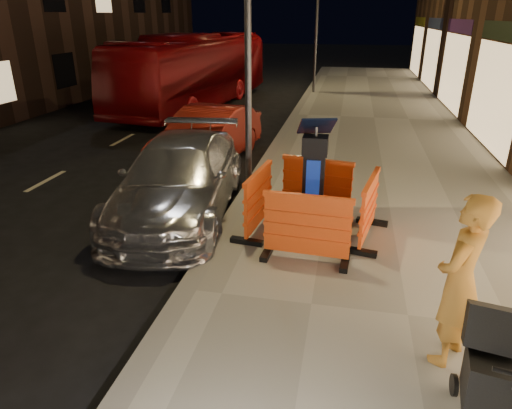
% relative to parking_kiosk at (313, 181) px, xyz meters
% --- Properties ---
extents(ground_plane, '(120.00, 120.00, 0.00)m').
position_rel_parking_kiosk_xyz_m(ground_plane, '(-1.56, -2.14, -1.13)').
color(ground_plane, black).
rests_on(ground_plane, ground).
extents(sidewalk, '(6.00, 60.00, 0.15)m').
position_rel_parking_kiosk_xyz_m(sidewalk, '(1.44, -2.14, -1.05)').
color(sidewalk, gray).
rests_on(sidewalk, ground).
extents(kerb, '(0.30, 60.00, 0.15)m').
position_rel_parking_kiosk_xyz_m(kerb, '(-1.56, -2.14, -1.05)').
color(kerb, slate).
rests_on(kerb, ground).
extents(parking_kiosk, '(0.71, 0.71, 1.96)m').
position_rel_parking_kiosk_xyz_m(parking_kiosk, '(0.00, 0.00, 0.00)').
color(parking_kiosk, black).
rests_on(parking_kiosk, sidewalk).
extents(barrier_front, '(1.44, 0.67, 1.09)m').
position_rel_parking_kiosk_xyz_m(barrier_front, '(0.00, -0.95, -0.43)').
color(barrier_front, '#FF5318').
rests_on(barrier_front, sidewalk).
extents(barrier_back, '(1.49, 0.86, 1.09)m').
position_rel_parking_kiosk_xyz_m(barrier_back, '(0.00, 0.95, -0.43)').
color(barrier_back, '#FF5318').
rests_on(barrier_back, sidewalk).
extents(barrier_kerbside, '(0.74, 1.46, 1.09)m').
position_rel_parking_kiosk_xyz_m(barrier_kerbside, '(-0.95, 0.00, -0.43)').
color(barrier_kerbside, '#FF5318').
rests_on(barrier_kerbside, sidewalk).
extents(barrier_bldgside, '(0.83, 1.48, 1.09)m').
position_rel_parking_kiosk_xyz_m(barrier_bldgside, '(0.95, 0.00, -0.43)').
color(barrier_bldgside, '#FF5318').
rests_on(barrier_bldgside, sidewalk).
extents(car_silver, '(2.63, 5.27, 1.47)m').
position_rel_parking_kiosk_xyz_m(car_silver, '(-2.68, 0.72, -1.13)').
color(car_silver, silver).
rests_on(car_silver, ground).
extents(car_red, '(2.11, 4.56, 1.45)m').
position_rel_parking_kiosk_xyz_m(car_red, '(-3.14, 4.15, -1.13)').
color(car_red, maroon).
rests_on(car_red, ground).
extents(bus_doubledecker, '(3.93, 11.00, 3.00)m').
position_rel_parking_kiosk_xyz_m(bus_doubledecker, '(-6.06, 11.94, -1.13)').
color(bus_doubledecker, maroon).
rests_on(bus_doubledecker, ground).
extents(man, '(0.78, 0.86, 1.98)m').
position_rel_parking_kiosk_xyz_m(man, '(1.77, -2.85, 0.01)').
color(man, '#B3752A').
rests_on(man, sidewalk).
extents(stroller, '(0.75, 0.99, 1.12)m').
position_rel_parking_kiosk_xyz_m(stroller, '(1.97, -3.75, -0.42)').
color(stroller, black).
rests_on(stroller, sidewalk).
extents(street_lamp_mid, '(0.12, 0.12, 6.00)m').
position_rel_parking_kiosk_xyz_m(street_lamp_mid, '(-1.31, 0.86, 2.02)').
color(street_lamp_mid, '#3F3F44').
rests_on(street_lamp_mid, sidewalk).
extents(street_lamp_far, '(0.12, 0.12, 6.00)m').
position_rel_parking_kiosk_xyz_m(street_lamp_far, '(-1.31, 15.86, 2.02)').
color(street_lamp_far, '#3F3F44').
rests_on(street_lamp_far, sidewalk).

